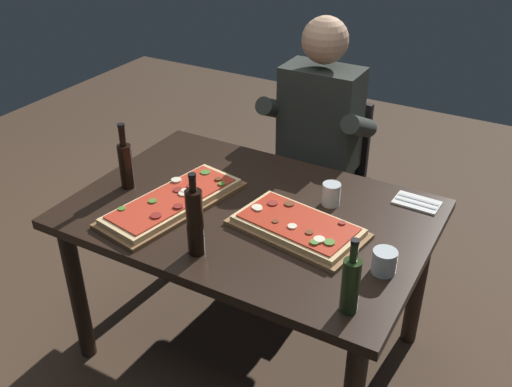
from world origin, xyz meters
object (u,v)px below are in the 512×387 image
at_px(vinegar_bottle_green, 126,163).
at_px(seated_diner, 316,138).
at_px(oil_bottle_amber, 351,284).
at_px(diner_chair, 322,173).
at_px(pizza_rectangular_front, 298,227).
at_px(tumbler_far_side, 331,195).
at_px(wine_bottle_dark, 195,221).
at_px(dining_table, 250,230).
at_px(pizza_rectangular_left, 173,202).
at_px(tumbler_near_camera, 384,263).

bearing_deg(vinegar_bottle_green, seated_diner, 59.11).
relative_size(oil_bottle_amber, diner_chair, 0.31).
height_order(pizza_rectangular_front, tumbler_far_side, tumbler_far_side).
xyz_separation_m(wine_bottle_dark, seated_diner, (-0.02, 1.07, -0.13)).
bearing_deg(wine_bottle_dark, seated_diner, 91.23).
bearing_deg(vinegar_bottle_green, oil_bottle_amber, -13.46).
bearing_deg(vinegar_bottle_green, dining_table, 9.70).
bearing_deg(tumbler_far_side, vinegar_bottle_green, -160.06).
xyz_separation_m(pizza_rectangular_front, wine_bottle_dark, (-0.25, -0.30, 0.11)).
bearing_deg(vinegar_bottle_green, pizza_rectangular_front, 3.85).
height_order(pizza_rectangular_left, vinegar_bottle_green, vinegar_bottle_green).
bearing_deg(pizza_rectangular_left, vinegar_bottle_green, 172.92).
bearing_deg(pizza_rectangular_left, diner_chair, 76.43).
height_order(tumbler_far_side, seated_diner, seated_diner).
distance_m(wine_bottle_dark, diner_chair, 1.26).
bearing_deg(oil_bottle_amber, dining_table, 147.46).
bearing_deg(diner_chair, pizza_rectangular_front, -72.89).
bearing_deg(wine_bottle_dark, tumbler_near_camera, 19.69).
xyz_separation_m(pizza_rectangular_left, wine_bottle_dark, (0.26, -0.21, 0.11)).
xyz_separation_m(oil_bottle_amber, tumbler_near_camera, (0.03, 0.24, -0.07)).
xyz_separation_m(pizza_rectangular_left, diner_chair, (0.24, 0.98, -0.27)).
relative_size(wine_bottle_dark, diner_chair, 0.37).
distance_m(pizza_rectangular_left, vinegar_bottle_green, 0.28).
height_order(tumbler_far_side, diner_chair, diner_chair).
height_order(dining_table, diner_chair, diner_chair).
distance_m(pizza_rectangular_left, tumbler_far_side, 0.63).
bearing_deg(dining_table, tumbler_near_camera, -11.39).
xyz_separation_m(vinegar_bottle_green, tumbler_near_camera, (1.13, -0.03, -0.07)).
bearing_deg(pizza_rectangular_front, tumbler_near_camera, -12.25).
bearing_deg(tumbler_near_camera, wine_bottle_dark, -160.31).
bearing_deg(wine_bottle_dark, pizza_rectangular_left, 140.57).
bearing_deg(wine_bottle_dark, oil_bottle_amber, -1.71).
bearing_deg(tumbler_far_side, pizza_rectangular_left, -149.28).
bearing_deg(wine_bottle_dark, tumbler_far_side, 62.06).
bearing_deg(dining_table, pizza_rectangular_left, -156.18).
relative_size(dining_table, tumbler_far_side, 15.11).
xyz_separation_m(dining_table, tumbler_near_camera, (0.59, -0.12, 0.13)).
height_order(dining_table, pizza_rectangular_left, pizza_rectangular_left).
height_order(wine_bottle_dark, vinegar_bottle_green, wine_bottle_dark).
bearing_deg(diner_chair, seated_diner, -90.00).
bearing_deg(tumbler_near_camera, oil_bottle_amber, -97.91).
distance_m(vinegar_bottle_green, seated_diner, 0.97).
height_order(wine_bottle_dark, tumbler_far_side, wine_bottle_dark).
bearing_deg(seated_diner, pizza_rectangular_front, -70.43).
bearing_deg(tumbler_far_side, diner_chair, 115.13).
distance_m(pizza_rectangular_left, tumbler_near_camera, 0.87).
bearing_deg(diner_chair, pizza_rectangular_left, -103.57).
relative_size(pizza_rectangular_front, diner_chair, 0.61).
bearing_deg(oil_bottle_amber, diner_chair, 116.48).
distance_m(dining_table, seated_diner, 0.74).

